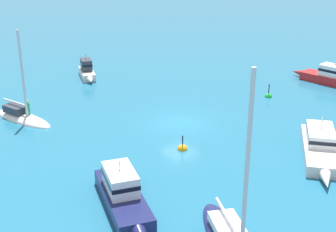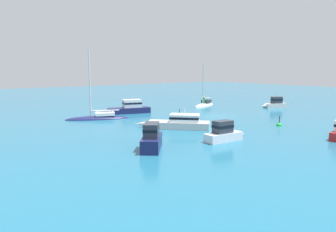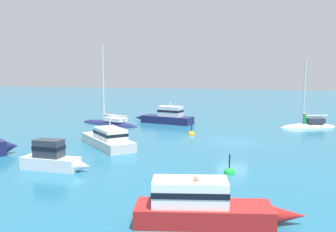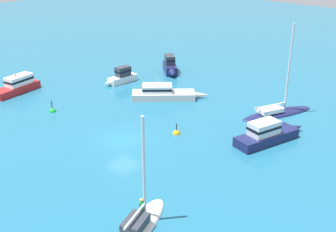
{
  "view_description": "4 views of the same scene",
  "coord_description": "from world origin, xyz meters",
  "px_view_note": "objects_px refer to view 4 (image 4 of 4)",
  "views": [
    {
      "loc": [
        26.45,
        -19.29,
        13.3
      ],
      "look_at": [
        1.59,
        -2.19,
        1.5
      ],
      "focal_mm": 50.22,
      "sensor_mm": 36.0,
      "label": 1
    },
    {
      "loc": [
        31.35,
        30.78,
        6.44
      ],
      "look_at": [
        8.31,
        0.53,
        0.8
      ],
      "focal_mm": 34.73,
      "sensor_mm": 36.0,
      "label": 2
    },
    {
      "loc": [
        -1.74,
        31.98,
        6.21
      ],
      "look_at": [
        5.83,
        -1.09,
        1.9
      ],
      "focal_mm": 40.72,
      "sensor_mm": 36.0,
      "label": 3
    },
    {
      "loc": [
        -22.02,
        -25.1,
        16.25
      ],
      "look_at": [
        4.02,
        -1.58,
        1.36
      ],
      "focal_mm": 46.38,
      "sensor_mm": 36.0,
      "label": 4
    }
  ],
  "objects_px": {
    "powerboat": "(170,66)",
    "sailboat_1": "(277,113)",
    "launch_2": "(268,133)",
    "mooring_buoy": "(176,134)",
    "cabin_cruiser": "(164,93)",
    "launch_1": "(16,86)",
    "channel_buoy": "(53,111)",
    "sailboat": "(140,224)",
    "powerboat_1": "(122,77)"
  },
  "relations": [
    {
      "from": "powerboat",
      "to": "sailboat_1",
      "type": "height_order",
      "value": "sailboat_1"
    },
    {
      "from": "launch_2",
      "to": "mooring_buoy",
      "type": "height_order",
      "value": "launch_2"
    },
    {
      "from": "cabin_cruiser",
      "to": "mooring_buoy",
      "type": "height_order",
      "value": "cabin_cruiser"
    },
    {
      "from": "launch_1",
      "to": "powerboat",
      "type": "bearing_deg",
      "value": 145.14
    },
    {
      "from": "launch_1",
      "to": "sailboat_1",
      "type": "distance_m",
      "value": 27.93
    },
    {
      "from": "channel_buoy",
      "to": "sailboat_1",
      "type": "bearing_deg",
      "value": -49.77
    },
    {
      "from": "sailboat",
      "to": "launch_1",
      "type": "xyz_separation_m",
      "value": [
        7.47,
        26.99,
        0.58
      ]
    },
    {
      "from": "cabin_cruiser",
      "to": "launch_2",
      "type": "relative_size",
      "value": 0.94
    },
    {
      "from": "sailboat_1",
      "to": "channel_buoy",
      "type": "bearing_deg",
      "value": 152.87
    },
    {
      "from": "mooring_buoy",
      "to": "sailboat_1",
      "type": "bearing_deg",
      "value": -23.8
    },
    {
      "from": "powerboat",
      "to": "mooring_buoy",
      "type": "bearing_deg",
      "value": -5.96
    },
    {
      "from": "launch_1",
      "to": "mooring_buoy",
      "type": "distance_m",
      "value": 20.41
    },
    {
      "from": "sailboat",
      "to": "powerboat_1",
      "type": "distance_m",
      "value": 27.33
    },
    {
      "from": "cabin_cruiser",
      "to": "channel_buoy",
      "type": "bearing_deg",
      "value": -162.93
    },
    {
      "from": "sailboat",
      "to": "cabin_cruiser",
      "type": "xyz_separation_m",
      "value": [
        16.91,
        13.69,
        0.45
      ]
    },
    {
      "from": "launch_1",
      "to": "launch_2",
      "type": "bearing_deg",
      "value": 95.95
    },
    {
      "from": "cabin_cruiser",
      "to": "launch_1",
      "type": "distance_m",
      "value": 16.31
    },
    {
      "from": "sailboat",
      "to": "launch_1",
      "type": "bearing_deg",
      "value": 54.67
    },
    {
      "from": "sailboat",
      "to": "sailboat_1",
      "type": "height_order",
      "value": "sailboat_1"
    },
    {
      "from": "sailboat_1",
      "to": "mooring_buoy",
      "type": "distance_m",
      "value": 10.75
    },
    {
      "from": "powerboat",
      "to": "powerboat_1",
      "type": "bearing_deg",
      "value": -63.4
    },
    {
      "from": "sailboat",
      "to": "powerboat_1",
      "type": "xyz_separation_m",
      "value": [
        17.55,
        20.95,
        0.55
      ]
    },
    {
      "from": "sailboat",
      "to": "mooring_buoy",
      "type": "bearing_deg",
      "value": 11.81
    },
    {
      "from": "sailboat",
      "to": "channel_buoy",
      "type": "height_order",
      "value": "sailboat"
    },
    {
      "from": "channel_buoy",
      "to": "mooring_buoy",
      "type": "bearing_deg",
      "value": -70.75
    },
    {
      "from": "powerboat",
      "to": "channel_buoy",
      "type": "height_order",
      "value": "powerboat"
    },
    {
      "from": "sailboat",
      "to": "powerboat_1",
      "type": "height_order",
      "value": "sailboat"
    },
    {
      "from": "powerboat",
      "to": "cabin_cruiser",
      "type": "bearing_deg",
      "value": -12.12
    },
    {
      "from": "powerboat",
      "to": "mooring_buoy",
      "type": "distance_m",
      "value": 17.94
    },
    {
      "from": "launch_1",
      "to": "channel_buoy",
      "type": "relative_size",
      "value": 4.68
    },
    {
      "from": "powerboat",
      "to": "cabin_cruiser",
      "type": "height_order",
      "value": "cabin_cruiser"
    },
    {
      "from": "powerboat_1",
      "to": "mooring_buoy",
      "type": "relative_size",
      "value": 3.42
    },
    {
      "from": "cabin_cruiser",
      "to": "mooring_buoy",
      "type": "xyz_separation_m",
      "value": [
        -5.66,
        -6.75,
        -0.62
      ]
    },
    {
      "from": "cabin_cruiser",
      "to": "launch_1",
      "type": "height_order",
      "value": "cabin_cruiser"
    },
    {
      "from": "powerboat",
      "to": "sailboat_1",
      "type": "relative_size",
      "value": 0.49
    },
    {
      "from": "sailboat_1",
      "to": "mooring_buoy",
      "type": "xyz_separation_m",
      "value": [
        -9.83,
        4.34,
        -0.15
      ]
    },
    {
      "from": "powerboat_1",
      "to": "sailboat_1",
      "type": "distance_m",
      "value": 18.69
    },
    {
      "from": "launch_1",
      "to": "launch_2",
      "type": "distance_m",
      "value": 27.82
    },
    {
      "from": "launch_1",
      "to": "channel_buoy",
      "type": "distance_m",
      "value": 7.69
    },
    {
      "from": "launch_2",
      "to": "channel_buoy",
      "type": "bearing_deg",
      "value": 128.75
    },
    {
      "from": "cabin_cruiser",
      "to": "sailboat_1",
      "type": "bearing_deg",
      "value": -22.77
    },
    {
      "from": "powerboat_1",
      "to": "channel_buoy",
      "type": "distance_m",
      "value": 10.76
    },
    {
      "from": "launch_1",
      "to": "launch_2",
      "type": "relative_size",
      "value": 0.94
    },
    {
      "from": "cabin_cruiser",
      "to": "mooring_buoy",
      "type": "bearing_deg",
      "value": -83.37
    },
    {
      "from": "sailboat",
      "to": "mooring_buoy",
      "type": "relative_size",
      "value": 5.63
    },
    {
      "from": "sailboat",
      "to": "channel_buoy",
      "type": "relative_size",
      "value": 5.02
    },
    {
      "from": "powerboat_1",
      "to": "launch_2",
      "type": "bearing_deg",
      "value": 87.06
    },
    {
      "from": "sailboat_1",
      "to": "launch_1",
      "type": "bearing_deg",
      "value": 141.82
    },
    {
      "from": "launch_1",
      "to": "channel_buoy",
      "type": "height_order",
      "value": "launch_1"
    },
    {
      "from": "powerboat_1",
      "to": "mooring_buoy",
      "type": "distance_m",
      "value": 15.37
    }
  ]
}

